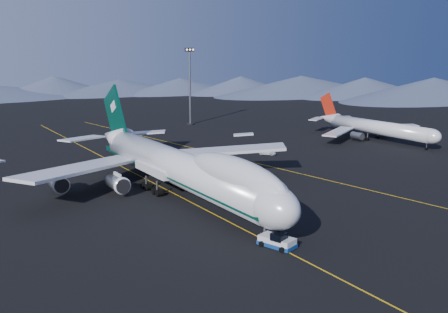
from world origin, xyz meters
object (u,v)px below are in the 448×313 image
pushback_tug (277,242)px  floodlight_mast (190,86)px  service_van (268,152)px  boeing_747 (179,167)px  second_jet (374,127)px

pushback_tug → floodlight_mast: floodlight_mast is taller
pushback_tug → service_van: 63.61m
boeing_747 → floodlight_mast: bearing=59.7°
pushback_tug → second_jet: second_jet is taller
floodlight_mast → pushback_tug: bearing=-113.2°
second_jet → service_van: bearing=170.6°
pushback_tug → second_jet: bearing=15.4°
boeing_747 → floodlight_mast: (47.57, 81.31, 8.41)m
boeing_747 → second_jet: (78.88, 21.36, -1.79)m
floodlight_mast → second_jet: bearing=-62.4°
boeing_747 → pushback_tug: 29.97m
pushback_tug → floodlight_mast: size_ratio=0.21×
boeing_747 → floodlight_mast: 94.57m
service_van → floodlight_mast: floodlight_mast is taller
second_jet → floodlight_mast: bearing=108.5°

